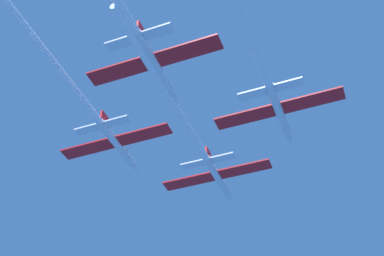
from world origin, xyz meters
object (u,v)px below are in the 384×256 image
object	(u,v)px
jet_lead	(194,139)
jet_left_wing	(83,100)
jet_right_wing	(260,63)
jet_slot	(118,1)

from	to	relation	value
jet_lead	jet_left_wing	distance (m)	14.52
jet_right_wing	jet_slot	distance (m)	16.20
jet_lead	jet_slot	size ratio (longest dim) A/B	1.01
jet_lead	jet_right_wing	xyz separation A→B (m)	(11.20, -9.68, -0.33)
jet_lead	jet_right_wing	distance (m)	14.81
jet_left_wing	jet_lead	bearing A→B (deg)	45.93
jet_lead	jet_slot	distance (m)	21.83
jet_slot	jet_left_wing	bearing A→B (deg)	132.81
jet_right_wing	jet_lead	bearing A→B (deg)	139.17
jet_right_wing	jet_slot	world-z (taller)	jet_slot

